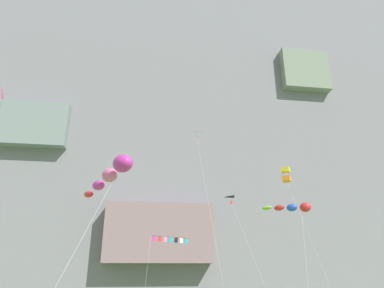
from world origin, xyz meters
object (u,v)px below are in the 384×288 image
(kite_delta_low_left, at_px, (234,203))
(kite_banner_low_center, at_px, (170,241))
(kite_windsock_mid_center, at_px, (111,174))
(kite_box_front_field, at_px, (286,175))
(kite_windsock_high_left, at_px, (293,207))
(kite_delta_high_right, at_px, (197,142))

(kite_delta_low_left, height_order, kite_banner_low_center, kite_delta_low_left)
(kite_windsock_mid_center, distance_m, kite_banner_low_center, 22.38)
(kite_box_front_field, xyz_separation_m, kite_banner_low_center, (-12.46, 4.30, -6.92))
(kite_box_front_field, bearing_deg, kite_banner_low_center, 160.94)
(kite_box_front_field, bearing_deg, kite_windsock_high_left, -108.32)
(kite_delta_low_left, bearing_deg, kite_box_front_field, -68.17)
(kite_box_front_field, xyz_separation_m, kite_delta_high_right, (-9.40, 3.84, 4.90))
(kite_box_front_field, height_order, kite_banner_low_center, kite_box_front_field)
(kite_delta_low_left, xyz_separation_m, kite_delta_high_right, (-5.79, -5.19, 6.57))
(kite_box_front_field, xyz_separation_m, kite_windsock_high_left, (-1.02, -3.09, -4.21))
(kite_windsock_high_left, distance_m, kite_delta_low_left, 12.65)
(kite_box_front_field, distance_m, kite_windsock_high_left, 5.32)
(kite_box_front_field, relative_size, kite_delta_low_left, 1.18)
(kite_delta_low_left, xyz_separation_m, kite_banner_low_center, (-8.84, -4.73, -5.25))
(kite_delta_low_left, distance_m, kite_banner_low_center, 11.32)
(kite_box_front_field, distance_m, kite_delta_high_right, 11.28)
(kite_banner_low_center, relative_size, kite_delta_high_right, 0.36)
(kite_box_front_field, relative_size, kite_banner_low_center, 2.03)
(kite_windsock_mid_center, distance_m, kite_delta_low_left, 30.06)
(kite_windsock_mid_center, relative_size, kite_delta_high_right, 0.45)
(kite_delta_low_left, distance_m, kite_delta_high_right, 10.18)
(kite_windsock_high_left, bearing_deg, kite_box_front_field, 71.68)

